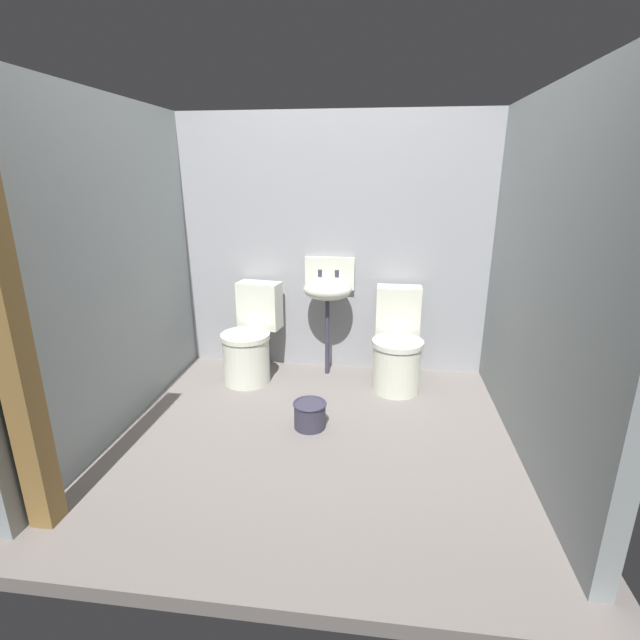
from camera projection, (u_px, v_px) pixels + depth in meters
name	position (u px, v px, depth m)	size (l,w,h in m)	color
ground_plane	(315.00, 437.00, 3.16)	(2.98, 2.70, 0.08)	slate
wall_back	(334.00, 246.00, 3.95)	(2.98, 0.10, 2.14)	#93949A
wall_left	(115.00, 268.00, 3.08)	(0.10, 2.50, 2.14)	gray
wall_right	(541.00, 279.00, 2.75)	(0.10, 2.50, 2.14)	#8E9697
wooden_door_post	(6.00, 318.00, 2.02)	(0.12, 0.12, 2.14)	olive
toilet_left	(250.00, 342.00, 3.88)	(0.47, 0.65, 0.78)	silver
toilet_right	(397.00, 348.00, 3.74)	(0.41, 0.60, 0.78)	silver
sink	(328.00, 288.00, 3.85)	(0.42, 0.35, 0.99)	#363345
bucket	(310.00, 414.00, 3.17)	(0.23, 0.23, 0.19)	#363345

